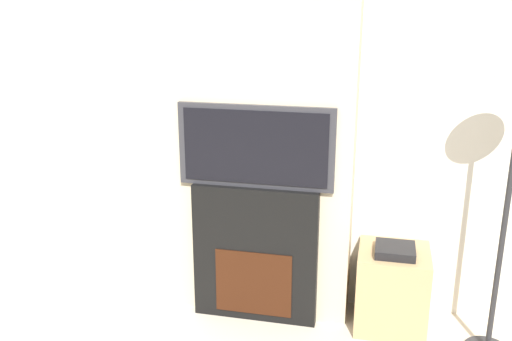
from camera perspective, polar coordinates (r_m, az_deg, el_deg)
The scene contains 5 objects.
wall_back at distance 3.49m, azimuth 1.15°, elevation 7.88°, with size 6.00×0.06×2.70m.
chimney_breast at distance 3.33m, azimuth 0.55°, elevation 7.41°, with size 1.10×0.28×2.70m.
fireplace at distance 3.48m, azimuth -0.00°, elevation -8.26°, with size 0.75×0.15×0.85m.
television at distance 3.24m, azimuth -0.01°, elevation 2.43°, with size 0.91×0.07×0.48m.
media_stand at distance 3.54m, azimuth 13.43°, elevation -11.31°, with size 0.41×0.40×0.54m.
Camera 1 is at (0.70, -1.35, 1.92)m, focal length 40.00 mm.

